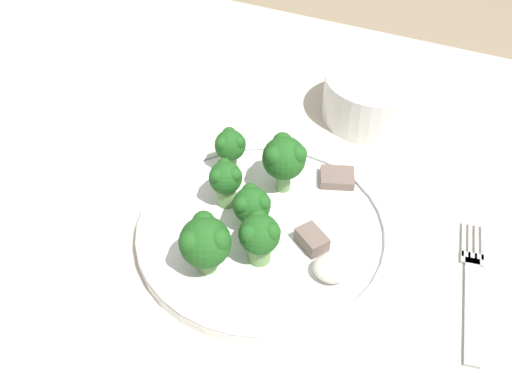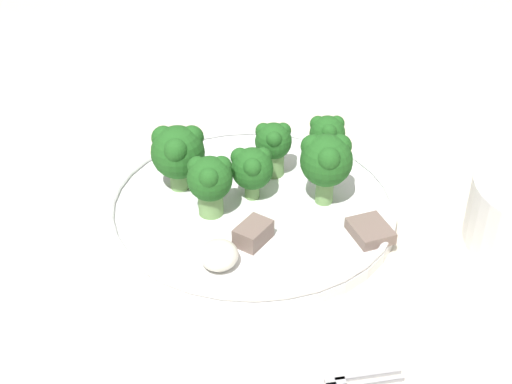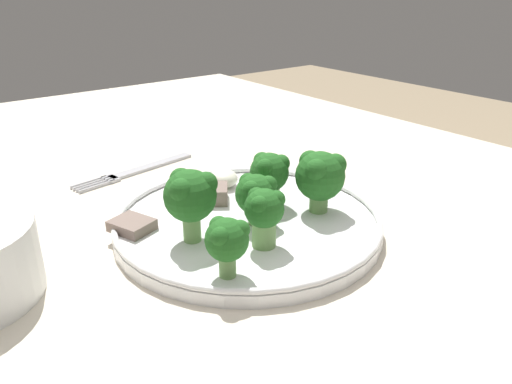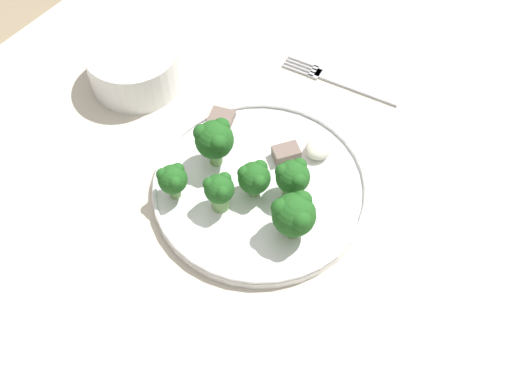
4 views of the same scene
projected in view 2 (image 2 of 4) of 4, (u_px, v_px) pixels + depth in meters
name	position (u px, v px, depth m)	size (l,w,h in m)	color
table	(253.00, 325.00, 0.69)	(1.40, 0.95, 0.75)	beige
dinner_plate	(257.00, 207.00, 0.68)	(0.27, 0.27, 0.02)	white
broccoli_floret_near_rim_left	(251.00, 168.00, 0.67)	(0.04, 0.04, 0.05)	#709E56
broccoli_floret_center_left	(178.00, 151.00, 0.67)	(0.05, 0.05, 0.07)	#709E56
broccoli_floret_back_left	(326.00, 160.00, 0.65)	(0.05, 0.05, 0.07)	#709E56
broccoli_floret_front_left	(327.00, 133.00, 0.72)	(0.04, 0.04, 0.05)	#709E56
broccoli_floret_center_back	(210.00, 180.00, 0.64)	(0.04, 0.04, 0.06)	#709E56
broccoli_floret_mid_cluster	(273.00, 143.00, 0.70)	(0.04, 0.04, 0.06)	#709E56
meat_slice_front_slice	(253.00, 235.00, 0.62)	(0.04, 0.04, 0.02)	#756056
meat_slice_middle_slice	(370.00, 231.00, 0.63)	(0.05, 0.04, 0.01)	#756056
sauce_dollop	(219.00, 255.00, 0.60)	(0.04, 0.03, 0.02)	silver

